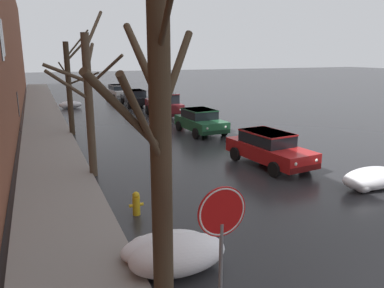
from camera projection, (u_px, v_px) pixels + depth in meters
left_sidewalk_slab at (48, 139)px, 20.13m from camera, size 2.66×80.00×0.14m
snow_bank_near_corner_left at (161, 247)px, 8.41m from camera, size 2.05×1.12×0.60m
snow_bank_along_left_kerb at (371, 179)px, 12.78m from camera, size 2.41×1.14×0.76m
snow_bank_mid_block_left at (178, 255)px, 7.93m from camera, size 2.17×1.21×0.78m
snow_bank_along_right_kerb at (69, 105)px, 31.94m from camera, size 1.94×0.99×0.62m
bare_tree_at_the_corner at (159, 144)px, 6.01m from camera, size 2.33×4.11×6.29m
bare_tree_second_along_sidewalk at (88, 98)px, 13.56m from camera, size 2.61×2.45×6.18m
bare_tree_mid_block at (70, 85)px, 20.93m from camera, size 2.27×3.20×5.99m
sedan_red_approaching_near_lane at (269, 148)px, 15.47m from camera, size 2.13×4.31×1.42m
sedan_green_parked_kerbside_close at (200, 121)px, 21.74m from camera, size 2.10×3.94×1.42m
suv_maroon_parked_kerbside_mid at (163, 103)px, 27.50m from camera, size 2.21×4.93×1.82m
sedan_black_parked_far_down_block at (135, 97)px, 33.26m from camera, size 2.04×4.36×1.42m
sedan_white_queued_behind_truck at (118, 91)px, 38.90m from camera, size 2.14×4.53×1.42m
fire_hydrant at (136, 203)px, 10.72m from camera, size 0.42×0.22×0.71m
stop_sign_at_corner at (222, 227)px, 5.33m from camera, size 0.76×0.06×2.77m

